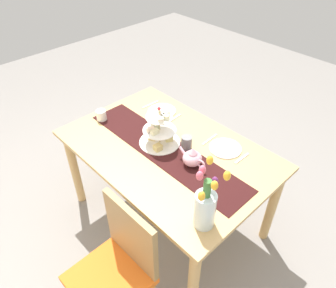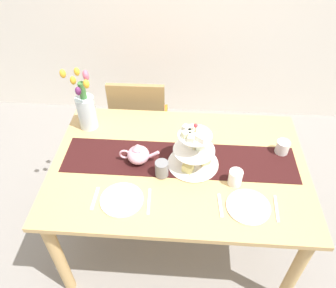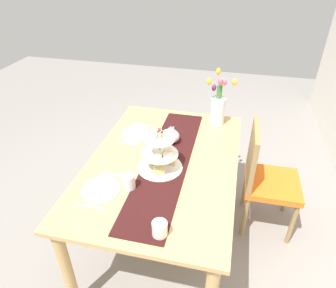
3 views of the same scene
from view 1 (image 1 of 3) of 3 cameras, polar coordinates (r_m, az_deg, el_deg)
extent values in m
plane|color=gray|center=(2.85, -0.09, -12.71)|extent=(8.00, 8.00, 0.00)
cube|color=tan|center=(2.30, -0.11, -0.98)|extent=(1.51, 1.00, 0.03)
cylinder|color=tan|center=(2.56, 18.06, -10.45)|extent=(0.07, 0.07, 0.74)
cylinder|color=tan|center=(3.17, -2.94, 2.94)|extent=(0.07, 0.07, 0.74)
cylinder|color=tan|center=(2.11, 4.55, -23.46)|extent=(0.07, 0.07, 0.74)
cylinder|color=tan|center=(2.82, -16.30, -4.35)|extent=(0.07, 0.07, 0.74)
cylinder|color=olive|center=(2.39, -8.79, -19.91)|extent=(0.04, 0.04, 0.41)
cube|color=orange|center=(2.07, -10.44, -22.64)|extent=(0.43, 0.43, 0.05)
cube|color=olive|center=(1.91, -6.59, -15.80)|extent=(0.42, 0.04, 0.45)
cube|color=black|center=(2.28, -0.66, -0.99)|extent=(1.38, 0.30, 0.00)
cylinder|color=beige|center=(2.25, -1.55, 3.08)|extent=(0.01, 0.01, 0.28)
cylinder|color=white|center=(2.33, -1.49, 0.37)|extent=(0.30, 0.30, 0.01)
cylinder|color=white|center=(2.27, -1.53, 2.53)|extent=(0.24, 0.24, 0.01)
cylinder|color=white|center=(2.20, -1.58, 4.83)|extent=(0.19, 0.19, 0.01)
cube|color=#E0C77B|center=(2.35, -2.73, 1.43)|extent=(0.08, 0.08, 0.04)
cube|color=#E0C97A|center=(2.25, -1.83, -0.63)|extent=(0.05, 0.06, 0.04)
cube|color=#DBCD7A|center=(2.33, 0.12, 1.23)|extent=(0.07, 0.07, 0.05)
cube|color=silver|center=(2.27, -2.30, 3.26)|extent=(0.06, 0.04, 0.03)
cube|color=beige|center=(2.24, -3.15, 2.59)|extent=(0.05, 0.06, 0.03)
cube|color=beige|center=(2.22, -2.41, 2.18)|extent=(0.04, 0.06, 0.03)
cube|color=silver|center=(2.15, -1.36, 4.50)|extent=(0.07, 0.06, 0.03)
cube|color=beige|center=(2.17, -0.56, 4.89)|extent=(0.07, 0.06, 0.03)
cube|color=silver|center=(2.20, -0.43, 5.45)|extent=(0.05, 0.06, 0.03)
cube|color=silver|center=(2.24, -1.27, 6.03)|extent=(0.07, 0.06, 0.03)
sphere|color=red|center=(2.16, -1.62, 6.34)|extent=(0.02, 0.02, 0.02)
ellipsoid|color=#E5A8BC|center=(2.13, 4.34, -2.58)|extent=(0.13, 0.13, 0.10)
cone|color=#E5A8BC|center=(2.09, 4.43, -1.19)|extent=(0.06, 0.06, 0.04)
cylinder|color=#E5A8BC|center=(2.17, 2.62, -1.24)|extent=(0.07, 0.02, 0.06)
torus|color=#E5A8BC|center=(2.09, 5.94, -3.63)|extent=(0.07, 0.01, 0.07)
cylinder|color=silver|center=(1.76, 6.56, -11.59)|extent=(0.12, 0.12, 0.23)
cylinder|color=#3D7538|center=(1.64, 6.98, -7.97)|extent=(0.04, 0.04, 0.12)
ellipsoid|color=#E5607A|center=(1.58, 6.15, -4.62)|extent=(0.04, 0.04, 0.06)
ellipsoid|color=#E5607A|center=(1.56, 5.66, -5.65)|extent=(0.04, 0.04, 0.06)
ellipsoid|color=yellow|center=(1.51, 5.99, -9.22)|extent=(0.04, 0.04, 0.06)
ellipsoid|color=yellow|center=(1.56, 8.29, -7.32)|extent=(0.04, 0.04, 0.06)
ellipsoid|color=yellow|center=(1.52, 10.48, -5.58)|extent=(0.04, 0.04, 0.06)
ellipsoid|color=#6B2860|center=(1.64, 8.34, -6.59)|extent=(0.04, 0.04, 0.06)
ellipsoid|color=yellow|center=(1.64, 7.46, -2.89)|extent=(0.04, 0.04, 0.06)
cylinder|color=white|center=(2.60, -11.79, 5.04)|extent=(0.08, 0.08, 0.08)
cylinder|color=white|center=(2.32, 10.17, -0.75)|extent=(0.23, 0.23, 0.01)
cube|color=silver|center=(2.26, 13.02, -2.49)|extent=(0.02, 0.15, 0.01)
cube|color=silver|center=(2.38, 7.45, 0.83)|extent=(0.02, 0.17, 0.01)
cylinder|color=white|center=(2.67, -1.08, 5.91)|extent=(0.23, 0.23, 0.01)
cube|color=silver|center=(2.58, 1.11, 4.59)|extent=(0.03, 0.15, 0.01)
cube|color=silver|center=(2.76, -3.13, 7.06)|extent=(0.02, 0.17, 0.01)
cylinder|color=slate|center=(2.26, 3.33, 0.29)|extent=(0.08, 0.08, 0.09)
cylinder|color=white|center=(2.52, -2.84, 4.79)|extent=(0.08, 0.08, 0.09)
camera|label=2|loc=(2.88, 24.21, 35.49)|focal=35.37mm
camera|label=3|loc=(3.02, -33.02, 29.84)|focal=32.49mm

